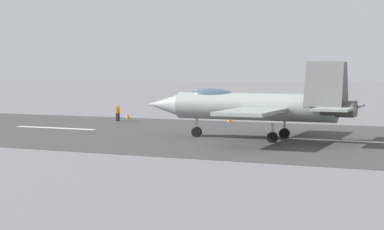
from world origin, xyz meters
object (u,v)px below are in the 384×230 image
at_px(marker_cone_far, 128,116).
at_px(marker_cone_mid, 230,119).
at_px(fighter_jet, 254,106).
at_px(crew_person, 118,113).

bearing_deg(marker_cone_far, marker_cone_mid, 180.00).
bearing_deg(marker_cone_far, fighter_jet, 143.16).
relative_size(fighter_jet, marker_cone_far, 29.15).
relative_size(crew_person, marker_cone_far, 3.06).
relative_size(fighter_jet, marker_cone_mid, 29.15).
bearing_deg(fighter_jet, marker_cone_mid, -62.61).
height_order(fighter_jet, marker_cone_far, fighter_jet).
relative_size(marker_cone_mid, marker_cone_far, 1.00).
distance_m(fighter_jet, crew_person, 20.42).
bearing_deg(marker_cone_mid, marker_cone_far, 0.00).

